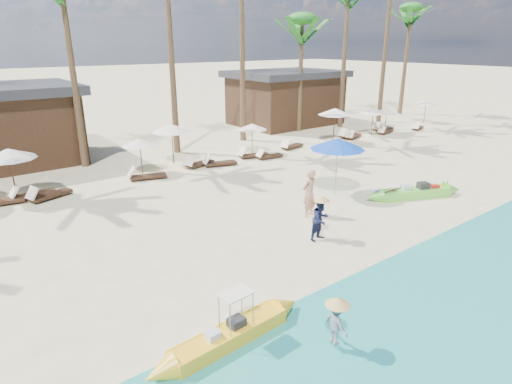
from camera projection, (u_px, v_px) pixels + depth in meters
ground at (310, 240)px, 14.85m from camera, size 240.00×240.00×0.00m
wet_sand_strip at (444, 306)px, 11.09m from camera, size 240.00×4.50×0.01m
green_canoe at (414, 193)px, 18.79m from camera, size 4.91×2.37×0.66m
yellow_canoe at (230, 335)px, 9.70m from camera, size 4.74×0.79×1.23m
tourist at (309, 193)px, 16.58m from camera, size 0.77×0.59×1.91m
vendor_green at (321, 220)px, 14.61m from camera, size 0.76×0.61×1.50m
vendor_yellow at (336, 323)px, 9.32m from camera, size 0.45×0.71×1.04m
blue_umbrella at (338, 144)px, 18.46m from camera, size 2.40×2.40×2.58m
resort_parasol_4 at (8, 154)px, 17.92m from camera, size 2.22×2.22×2.28m
lounger_4_left at (31, 194)px, 18.70m from camera, size 1.86×0.66×0.62m
lounger_4_right at (47, 195)px, 18.58m from camera, size 1.97×1.13×0.64m
resort_parasol_5 at (140, 142)px, 21.66m from camera, size 1.81×1.81×1.87m
lounger_5_left at (145, 175)px, 21.26m from camera, size 1.95×1.10×0.63m
resort_parasol_6 at (172, 128)px, 23.45m from camera, size 2.18×2.18×2.24m
lounger_6_left at (198, 163)px, 23.46m from camera, size 1.89×0.98×0.61m
lounger_6_right at (218, 162)px, 23.57m from camera, size 1.93×1.08×0.63m
resort_parasol_7 at (252, 127)px, 25.64m from camera, size 1.81×1.81×1.87m
lounger_7_left at (252, 154)px, 25.25m from camera, size 1.90×0.96×0.62m
lounger_7_right at (268, 156)px, 25.08m from camera, size 1.69×0.66×0.56m
resort_parasol_8 at (335, 112)px, 28.44m from camera, size 2.27×2.27×2.34m
lounger_8_left at (291, 146)px, 27.39m from camera, size 1.84×0.86×0.60m
resort_parasol_9 at (374, 111)px, 30.84m from camera, size 1.95×1.95×2.00m
lounger_9_left at (349, 135)px, 30.56m from camera, size 1.89×0.59×0.64m
lounger_9_right at (353, 136)px, 30.26m from camera, size 1.81×1.04×0.59m
resort_parasol_10 at (387, 111)px, 31.58m from camera, size 1.82×1.82×1.87m
lounger_10_left at (385, 131)px, 31.85m from camera, size 1.68×0.78×0.55m
lounger_10_right at (382, 128)px, 32.85m from camera, size 1.94×0.63×0.66m
resort_parasol_11 at (426, 102)px, 35.83m from camera, size 1.85×1.85×1.90m
lounger_11_left at (418, 127)px, 33.35m from camera, size 1.71×0.97×0.55m
palm_6 at (302, 34)px, 30.74m from camera, size 2.08×2.08×8.51m
palm_7 at (348, 6)px, 31.59m from camera, size 2.08×2.08×11.08m
palm_9 at (410, 23)px, 38.25m from camera, size 2.08×2.08×9.82m
pavilion_east at (285, 97)px, 35.25m from camera, size 8.80×6.60×4.30m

